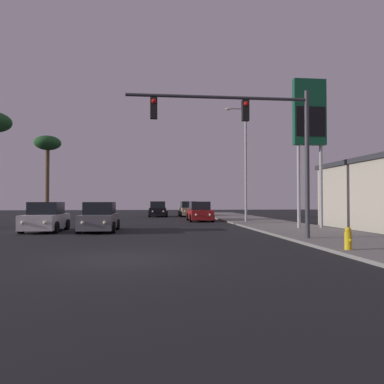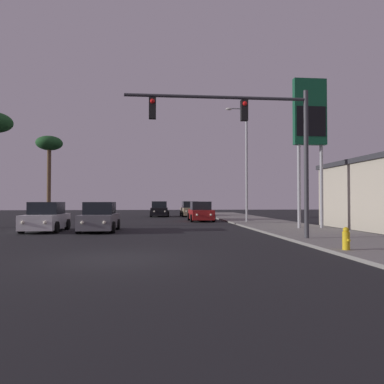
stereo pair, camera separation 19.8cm
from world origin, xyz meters
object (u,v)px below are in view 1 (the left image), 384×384
Objects in this scene: car_red at (200,212)px; car_tan at (188,210)px; palm_tree_mid at (48,147)px; car_white at (46,218)px; traffic_light_mast at (255,132)px; gas_station_sign at (309,120)px; fire_hydrant at (348,239)px; car_grey at (100,218)px; street_lamp at (244,158)px; car_black at (158,210)px.

car_tan is (-0.05, 9.60, 0.00)m from car_red.
palm_tree_mid is at bearing -15.34° from car_red.
car_white is at bearing -75.14° from palm_tree_mid.
car_red is 0.54× the size of traffic_light_mast.
car_red is 16.43m from traffic_light_mast.
gas_station_sign is 11.87m from fire_hydrant.
gas_station_sign is at bearing 104.27° from car_tan.
car_grey is 12.97m from street_lamp.
traffic_light_mast is at bearing 100.36° from car_black.
car_tan and car_white have the same top height.
street_lamp is (3.10, -3.14, 4.36)m from car_red.
traffic_light_mast is at bearing 89.82° from car_tan.
car_black and car_white have the same top height.
car_black is 29.99m from fire_hydrant.
gas_station_sign reaches higher than car_white.
traffic_light_mast is (0.46, -25.53, 4.00)m from car_tan.
car_grey is at bearing 179.20° from gas_station_sign.
car_black is 5.71× the size of fire_hydrant.
street_lamp is (13.19, 6.50, 4.36)m from car_white.
traffic_light_mast reaches higher than car_black.
car_red is 1.00× the size of car_white.
fire_hydrant is at bearing 93.68° from car_tan.
gas_station_sign is at bearing -36.03° from palm_tree_mid.
gas_station_sign reaches higher than palm_tree_mid.
car_black is 0.56× the size of palm_tree_mid.
car_black is 14.93m from street_lamp.
street_lamp is (3.16, -12.74, 4.36)m from car_tan.
car_grey is 1.00× the size of car_black.
car_white is 15.34m from street_lamp.
car_grey is 10.37m from traffic_light_mast.
gas_station_sign reaches higher than traffic_light_mast.
car_white is at bearing 43.71° from car_red.
car_black is at bearing -100.01° from car_grey.
palm_tree_mid reaches higher than car_tan.
car_black is 3.37m from car_tan.
car_grey is 1.00× the size of car_white.
street_lamp is 17.34m from fire_hydrant.
car_tan is 25.85m from traffic_light_mast.
car_grey is 3.06m from car_white.
traffic_light_mast is (0.41, -15.93, 4.00)m from car_red.
street_lamp is at bearing -145.69° from car_grey.
car_black is (3.62, 19.50, 0.00)m from car_grey.
street_lamp reaches higher than palm_tree_mid.
car_red is 6.20m from street_lamp.
car_white is at bearing -5.08° from car_grey.
car_tan is 1.00× the size of car_white.
gas_station_sign is at bearing 49.34° from traffic_light_mast.
car_red is 19.99m from fire_hydrant.
car_grey reaches higher than fire_hydrant.
palm_tree_mid reaches higher than traffic_light_mast.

